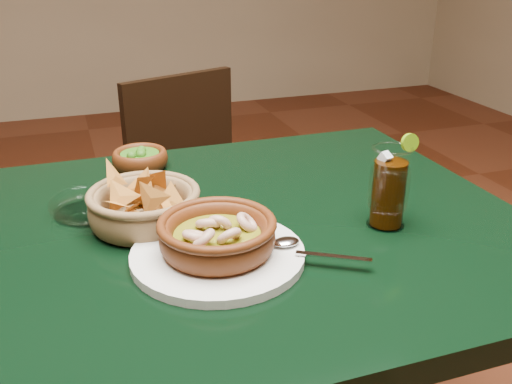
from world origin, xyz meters
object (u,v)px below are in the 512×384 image
object	(u,v)px
dining_table	(174,284)
shrimp_plate	(218,240)
chip_basket	(145,207)
cola_drink	(389,188)
dining_chair	(204,205)

from	to	relation	value
dining_table	shrimp_plate	world-z (taller)	shrimp_plate
chip_basket	cola_drink	xyz separation A→B (m)	(0.38, -0.13, 0.03)
dining_chair	shrimp_plate	world-z (taller)	dining_chair
dining_table	cola_drink	world-z (taller)	cola_drink
shrimp_plate	chip_basket	distance (m)	0.17
dining_chair	chip_basket	size ratio (longest dim) A/B	3.83
dining_chair	chip_basket	distance (m)	0.78
dining_table	shrimp_plate	distance (m)	0.18
dining_table	dining_chair	size ratio (longest dim) A/B	1.44
dining_chair	shrimp_plate	xyz separation A→B (m)	(-0.17, -0.81, 0.32)
chip_basket	cola_drink	bearing A→B (deg)	-19.01
shrimp_plate	chip_basket	size ratio (longest dim) A/B	1.52
dining_table	cola_drink	bearing A→B (deg)	-14.52
chip_basket	cola_drink	world-z (taller)	cola_drink
dining_chair	cola_drink	bearing A→B (deg)	-81.08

